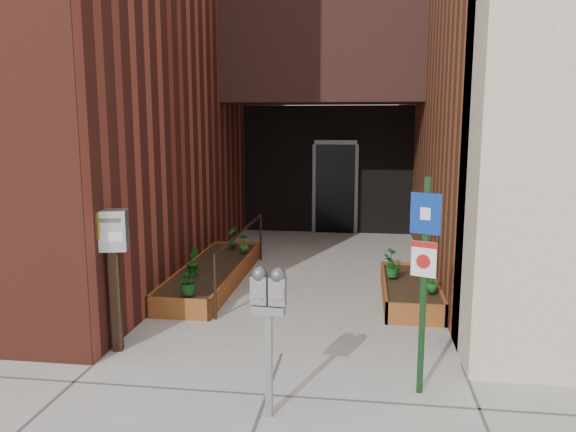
% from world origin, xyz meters
% --- Properties ---
extents(ground, '(80.00, 80.00, 0.00)m').
position_xyz_m(ground, '(0.00, 0.00, 0.00)').
color(ground, '#9E9991').
rests_on(ground, ground).
extents(architecture, '(20.00, 14.60, 10.00)m').
position_xyz_m(architecture, '(-0.18, 6.89, 4.98)').
color(architecture, maroon).
rests_on(architecture, ground).
extents(planter_left, '(0.90, 3.60, 0.30)m').
position_xyz_m(planter_left, '(-1.55, 2.70, 0.13)').
color(planter_left, brown).
rests_on(planter_left, ground).
extents(planter_right, '(0.80, 2.20, 0.30)m').
position_xyz_m(planter_right, '(1.60, 2.20, 0.13)').
color(planter_right, brown).
rests_on(planter_right, ground).
extents(handrail, '(0.04, 3.34, 0.90)m').
position_xyz_m(handrail, '(-1.05, 2.65, 0.75)').
color(handrail, black).
rests_on(handrail, ground).
extents(parking_meter, '(0.32, 0.16, 1.39)m').
position_xyz_m(parking_meter, '(0.09, -1.38, 1.08)').
color(parking_meter, gray).
rests_on(parking_meter, ground).
extents(sign_post, '(0.27, 0.14, 2.12)m').
position_xyz_m(sign_post, '(1.47, -0.75, 1.31)').
color(sign_post, '#123315').
rests_on(sign_post, ground).
extents(payment_dropbox, '(0.38, 0.32, 1.65)m').
position_xyz_m(payment_dropbox, '(-1.90, -0.16, 1.19)').
color(payment_dropbox, black).
rests_on(payment_dropbox, ground).
extents(shrub_left_a, '(0.48, 0.48, 0.38)m').
position_xyz_m(shrub_left_a, '(-1.44, 1.10, 0.49)').
color(shrub_left_a, '#175219').
rests_on(shrub_left_a, planter_left).
extents(shrub_left_b, '(0.27, 0.27, 0.41)m').
position_xyz_m(shrub_left_b, '(-1.71, 2.12, 0.51)').
color(shrub_left_b, '#16501A').
rests_on(shrub_left_b, planter_left).
extents(shrub_left_c, '(0.20, 0.20, 0.32)m').
position_xyz_m(shrub_left_c, '(-1.25, 3.69, 0.46)').
color(shrub_left_c, '#2D621C').
rests_on(shrub_left_c, planter_left).
extents(shrub_left_d, '(0.29, 0.29, 0.40)m').
position_xyz_m(shrub_left_d, '(-1.53, 3.98, 0.50)').
color(shrub_left_d, '#175219').
rests_on(shrub_left_d, planter_left).
extents(shrub_right_a, '(0.18, 0.18, 0.32)m').
position_xyz_m(shrub_right_a, '(1.85, 1.67, 0.46)').
color(shrub_right_a, '#19591A').
rests_on(shrub_right_a, planter_right).
extents(shrub_right_b, '(0.24, 0.24, 0.33)m').
position_xyz_m(shrub_right_b, '(1.35, 2.95, 0.47)').
color(shrub_right_b, '#1C6323').
rests_on(shrub_right_b, planter_right).
extents(shrub_right_c, '(0.33, 0.33, 0.36)m').
position_xyz_m(shrub_right_c, '(1.35, 2.35, 0.48)').
color(shrub_right_c, '#18571C').
rests_on(shrub_right_c, planter_right).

